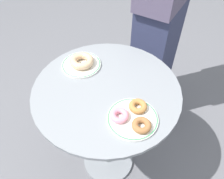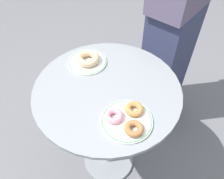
% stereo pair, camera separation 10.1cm
% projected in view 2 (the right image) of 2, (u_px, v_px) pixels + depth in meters
% --- Properties ---
extents(ground_plane, '(7.00, 7.00, 0.02)m').
position_uv_depth(ground_plane, '(109.00, 160.00, 1.61)').
color(ground_plane, slate).
extents(cafe_table, '(0.69, 0.69, 0.76)m').
position_uv_depth(cafe_table, '(108.00, 116.00, 1.21)').
color(cafe_table, gray).
rests_on(cafe_table, ground).
extents(plate_left, '(0.20, 0.20, 0.01)m').
position_uv_depth(plate_left, '(87.00, 62.00, 1.15)').
color(plate_left, white).
rests_on(plate_left, cafe_table).
extents(plate_right, '(0.21, 0.21, 0.01)m').
position_uv_depth(plate_right, '(127.00, 121.00, 0.91)').
color(plate_right, white).
rests_on(plate_right, cafe_table).
extents(donut_glazed, '(0.16, 0.16, 0.04)m').
position_uv_depth(donut_glazed, '(88.00, 58.00, 1.13)').
color(donut_glazed, '#E0B789').
rests_on(donut_glazed, plate_left).
extents(donut_cinnamon, '(0.11, 0.11, 0.03)m').
position_uv_depth(donut_cinnamon, '(134.00, 129.00, 0.86)').
color(donut_cinnamon, '#A36B3D').
rests_on(donut_cinnamon, plate_right).
extents(donut_old_fashioned, '(0.08, 0.08, 0.03)m').
position_uv_depth(donut_old_fashioned, '(134.00, 109.00, 0.92)').
color(donut_old_fashioned, '#BC7F42').
rests_on(donut_old_fashioned, plate_right).
extents(donut_pink_frosted, '(0.11, 0.11, 0.03)m').
position_uv_depth(donut_pink_frosted, '(114.00, 116.00, 0.90)').
color(donut_pink_frosted, pink).
rests_on(donut_pink_frosted, plate_right).
extents(person_figure, '(0.37, 0.46, 1.75)m').
position_uv_depth(person_figure, '(178.00, 13.00, 1.29)').
color(person_figure, '#2D3351').
rests_on(person_figure, ground).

